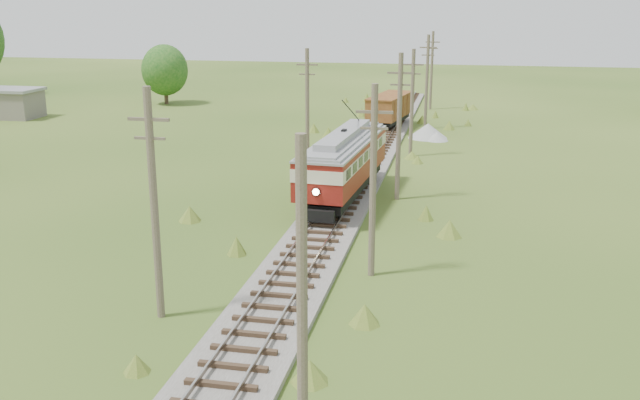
# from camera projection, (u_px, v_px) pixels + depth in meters

# --- Properties ---
(railbed_main) EXTENTS (3.60, 96.00, 0.57)m
(railbed_main) POSITION_uv_depth(u_px,v_px,m) (354.00, 182.00, 47.86)
(railbed_main) COLOR #605B54
(railbed_main) RESTS_ON ground
(streetcar) EXTENTS (3.78, 12.74, 5.78)m
(streetcar) POSITION_uv_depth(u_px,v_px,m) (344.00, 159.00, 43.30)
(streetcar) COLOR black
(streetcar) RESTS_ON ground
(gondola) EXTENTS (3.95, 8.41, 2.68)m
(gondola) POSITION_uv_depth(u_px,v_px,m) (390.00, 108.00, 68.59)
(gondola) COLOR black
(gondola) RESTS_ON ground
(gravel_pile) EXTENTS (3.65, 3.87, 1.33)m
(gravel_pile) POSITION_uv_depth(u_px,v_px,m) (429.00, 132.00, 63.88)
(gravel_pile) COLOR gray
(gravel_pile) RESTS_ON ground
(utility_pole_r_1) EXTENTS (0.30, 0.30, 8.80)m
(utility_pole_r_1) POSITION_uv_depth(u_px,v_px,m) (302.00, 298.00, 18.77)
(utility_pole_r_1) COLOR brown
(utility_pole_r_1) RESTS_ON ground
(utility_pole_r_2) EXTENTS (1.60, 0.30, 8.60)m
(utility_pole_r_2) POSITION_uv_depth(u_px,v_px,m) (373.00, 180.00, 30.99)
(utility_pole_r_2) COLOR brown
(utility_pole_r_2) RESTS_ON ground
(utility_pole_r_3) EXTENTS (1.60, 0.30, 9.00)m
(utility_pole_r_3) POSITION_uv_depth(u_px,v_px,m) (399.00, 126.00, 43.22)
(utility_pole_r_3) COLOR brown
(utility_pole_r_3) RESTS_ON ground
(utility_pole_r_4) EXTENTS (1.60, 0.30, 8.40)m
(utility_pole_r_4) POSITION_uv_depth(u_px,v_px,m) (412.00, 102.00, 55.60)
(utility_pole_r_4) COLOR brown
(utility_pole_r_4) RESTS_ON ground
(utility_pole_r_5) EXTENTS (1.60, 0.30, 8.90)m
(utility_pole_r_5) POSITION_uv_depth(u_px,v_px,m) (427.00, 81.00, 67.72)
(utility_pole_r_5) COLOR brown
(utility_pole_r_5) RESTS_ON ground
(utility_pole_r_6) EXTENTS (1.60, 0.30, 8.70)m
(utility_pole_r_6) POSITION_uv_depth(u_px,v_px,m) (432.00, 70.00, 80.06)
(utility_pole_r_6) COLOR brown
(utility_pole_r_6) RESTS_ON ground
(utility_pole_l_a) EXTENTS (1.60, 0.30, 9.00)m
(utility_pole_l_a) POSITION_uv_depth(u_px,v_px,m) (154.00, 203.00, 26.71)
(utility_pole_l_a) COLOR brown
(utility_pole_l_a) RESTS_ON ground
(utility_pole_l_b) EXTENTS (1.60, 0.30, 8.60)m
(utility_pole_l_b) POSITION_uv_depth(u_px,v_px,m) (307.00, 105.00, 53.24)
(utility_pole_l_b) COLOR brown
(utility_pole_l_b) RESTS_ON ground
(tree_mid_a) EXTENTS (5.46, 5.46, 7.03)m
(tree_mid_a) POSITION_uv_depth(u_px,v_px,m) (165.00, 70.00, 84.28)
(tree_mid_a) COLOR #38281C
(tree_mid_a) RESTS_ON ground
(shed) EXTENTS (6.40, 4.40, 3.10)m
(shed) POSITION_uv_depth(u_px,v_px,m) (9.00, 103.00, 74.97)
(shed) COLOR slate
(shed) RESTS_ON ground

